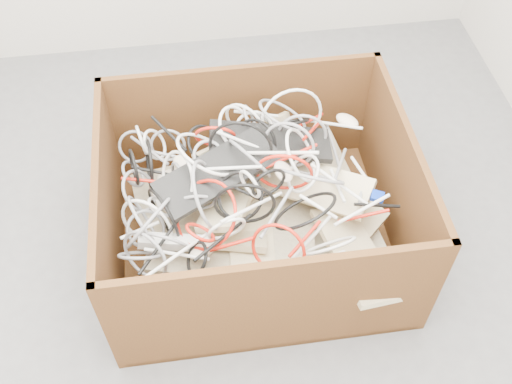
{
  "coord_description": "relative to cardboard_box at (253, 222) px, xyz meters",
  "views": [
    {
      "loc": [
        -0.03,
        -1.22,
        2.03
      ],
      "look_at": [
        0.17,
        0.18,
        0.3
      ],
      "focal_mm": 42.79,
      "sensor_mm": 36.0,
      "label": 1
    }
  ],
  "objects": [
    {
      "name": "keyboard_pile",
      "position": [
        0.04,
        0.0,
        0.14
      ],
      "size": [
        0.94,
        0.86,
        0.36
      ],
      "color": "#C9BB8D",
      "rests_on": "cardboard_box"
    },
    {
      "name": "cardboard_box",
      "position": [
        0.0,
        0.0,
        0.0
      ],
      "size": [
        1.09,
        0.91,
        0.54
      ],
      "color": "#3F1E0F",
      "rests_on": "ground"
    },
    {
      "name": "cable_tangle",
      "position": [
        -0.09,
        0.01,
        0.25
      ],
      "size": [
        1.0,
        0.78,
        0.43
      ],
      "color": "gray",
      "rests_on": "keyboard_pile"
    },
    {
      "name": "vga_plug",
      "position": [
        0.43,
        -0.1,
        0.21
      ],
      "size": [
        0.06,
        0.06,
        0.03
      ],
      "primitive_type": "cube",
      "rotation": [
        0.09,
        0.14,
        -0.37
      ],
      "color": "#0C2FBA",
      "rests_on": "keyboard_pile"
    },
    {
      "name": "ground",
      "position": [
        -0.15,
        -0.16,
        -0.14
      ],
      "size": [
        3.0,
        3.0,
        0.0
      ],
      "primitive_type": "plane",
      "color": "#4F4F51",
      "rests_on": "ground"
    },
    {
      "name": "power_strip_right",
      "position": [
        -0.29,
        -0.18,
        0.18
      ],
      "size": [
        0.25,
        0.07,
        0.08
      ],
      "primitive_type": "cube",
      "rotation": [
        -0.1,
        0.17,
        -0.08
      ],
      "color": "silver",
      "rests_on": "keyboard_pile"
    },
    {
      "name": "power_strip_left",
      "position": [
        -0.19,
        0.04,
        0.21
      ],
      "size": [
        0.33,
        0.13,
        0.13
      ],
      "primitive_type": "cube",
      "rotation": [
        0.14,
        -0.26,
        0.21
      ],
      "color": "silver",
      "rests_on": "keyboard_pile"
    },
    {
      "name": "mice_scatter",
      "position": [
        -0.04,
        0.06,
        0.22
      ],
      "size": [
        0.82,
        0.61,
        0.17
      ],
      "color": "beige",
      "rests_on": "keyboard_pile"
    }
  ]
}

